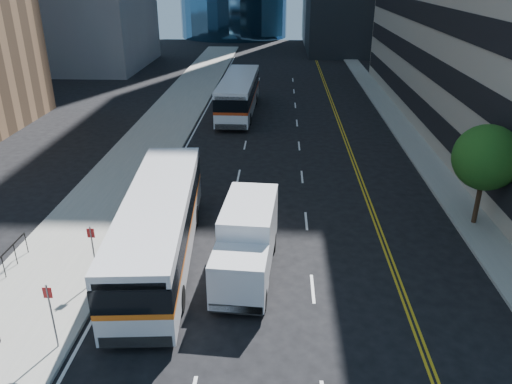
# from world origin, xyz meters

# --- Properties ---
(ground) EXTENTS (160.00, 160.00, 0.00)m
(ground) POSITION_xyz_m (0.00, 0.00, 0.00)
(ground) COLOR black
(ground) RESTS_ON ground
(sidewalk_west) EXTENTS (5.00, 90.00, 0.15)m
(sidewalk_west) POSITION_xyz_m (-10.50, 25.00, 0.07)
(sidewalk_west) COLOR gray
(sidewalk_west) RESTS_ON ground
(sidewalk_east) EXTENTS (2.00, 90.00, 0.15)m
(sidewalk_east) POSITION_xyz_m (9.00, 25.00, 0.07)
(sidewalk_east) COLOR gray
(sidewalk_east) RESTS_ON ground
(street_tree) EXTENTS (3.20, 3.20, 5.10)m
(street_tree) POSITION_xyz_m (9.00, 8.00, 3.64)
(street_tree) COLOR #332114
(street_tree) RESTS_ON sidewalk_east
(bus_front) EXTENTS (3.65, 12.45, 3.17)m
(bus_front) POSITION_xyz_m (-6.13, 3.95, 1.73)
(bus_front) COLOR silver
(bus_front) RESTS_ON ground
(bus_rear) EXTENTS (3.05, 12.63, 3.24)m
(bus_rear) POSITION_xyz_m (-4.65, 28.90, 1.77)
(bus_rear) COLOR white
(bus_rear) RESTS_ON ground
(box_truck) EXTENTS (2.52, 6.29, 2.95)m
(box_truck) POSITION_xyz_m (-2.25, 3.02, 1.56)
(box_truck) COLOR silver
(box_truck) RESTS_ON ground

